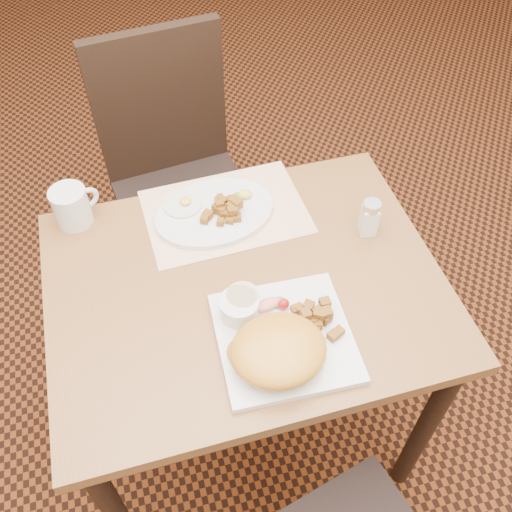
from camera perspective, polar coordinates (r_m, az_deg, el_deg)
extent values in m
plane|color=black|center=(1.96, -0.73, -16.08)|extent=(8.00, 8.00, 0.00)
cube|color=brown|center=(1.32, -1.04, -3.14)|extent=(0.90, 0.70, 0.03)
cylinder|color=black|center=(1.62, 16.54, -16.16)|extent=(0.05, 0.05, 0.71)
cylinder|color=black|center=(1.80, -15.90, -5.58)|extent=(0.05, 0.05, 0.71)
cylinder|color=black|center=(1.88, 8.53, -0.23)|extent=(0.05, 0.05, 0.71)
cylinder|color=black|center=(1.66, 9.95, -23.47)|extent=(0.04, 0.04, 0.42)
cube|color=black|center=(1.91, -6.88, 4.95)|extent=(0.47, 0.47, 0.05)
cylinder|color=black|center=(2.23, -3.34, 4.95)|extent=(0.04, 0.04, 0.42)
cylinder|color=black|center=(2.01, 0.22, -1.80)|extent=(0.04, 0.04, 0.42)
cylinder|color=black|center=(2.18, -12.25, 2.30)|extent=(0.04, 0.04, 0.42)
cylinder|color=black|center=(1.95, -9.63, -4.94)|extent=(0.04, 0.04, 0.42)
cube|color=black|center=(1.88, -9.59, 14.75)|extent=(0.42, 0.09, 0.50)
cube|color=white|center=(1.46, -3.10, 4.45)|extent=(0.41, 0.29, 0.00)
cube|color=silver|center=(1.22, 2.86, -8.14)|extent=(0.29, 0.29, 0.02)
ellipsoid|color=gold|center=(1.15, 2.27, -9.38)|extent=(0.20, 0.18, 0.07)
ellipsoid|color=gold|center=(1.16, 3.73, -10.46)|extent=(0.08, 0.07, 0.03)
ellipsoid|color=gold|center=(1.17, -1.04, -9.42)|extent=(0.08, 0.07, 0.03)
cylinder|color=silver|center=(1.22, -1.68, -5.15)|extent=(0.08, 0.08, 0.05)
cylinder|color=beige|center=(1.21, -1.36, -3.92)|extent=(0.07, 0.07, 0.01)
ellipsoid|color=#387223|center=(1.25, 2.21, -4.63)|extent=(0.04, 0.03, 0.01)
ellipsoid|color=red|center=(1.24, 2.79, -4.83)|extent=(0.03, 0.03, 0.03)
ellipsoid|color=#F28C72|center=(1.24, 1.16, -4.86)|extent=(0.07, 0.04, 0.02)
cylinder|color=white|center=(1.46, -7.37, 5.18)|extent=(0.10, 0.10, 0.01)
ellipsoid|color=yellow|center=(1.45, -7.07, 5.46)|extent=(0.03, 0.03, 0.01)
ellipsoid|color=#387223|center=(1.46, -1.78, 6.01)|extent=(0.04, 0.03, 0.01)
ellipsoid|color=yellow|center=(1.46, -1.11, 6.21)|extent=(0.04, 0.03, 0.02)
cube|color=white|center=(1.40, 11.21, 3.49)|extent=(0.04, 0.04, 0.08)
cylinder|color=silver|center=(1.37, 11.52, 4.92)|extent=(0.05, 0.05, 0.02)
cylinder|color=silver|center=(1.47, -17.99, 4.72)|extent=(0.09, 0.09, 0.10)
torus|color=silver|center=(1.47, -16.49, 5.60)|extent=(0.06, 0.03, 0.06)
cube|color=#8B5616|center=(1.22, 5.98, -6.71)|extent=(0.03, 0.03, 0.02)
cube|color=#8B5616|center=(1.22, 6.25, -6.11)|extent=(0.03, 0.03, 0.02)
cube|color=#8B5616|center=(1.24, 4.00, -5.34)|extent=(0.02, 0.02, 0.02)
cube|color=#8B5616|center=(1.21, 6.33, -5.77)|extent=(0.03, 0.03, 0.02)
cube|color=#8B5616|center=(1.21, 4.84, -7.19)|extent=(0.02, 0.02, 0.02)
cube|color=#8B5616|center=(1.21, 5.99, -7.10)|extent=(0.03, 0.03, 0.02)
cube|color=#8B5616|center=(1.20, 4.99, -5.87)|extent=(0.02, 0.02, 0.02)
cube|color=#8B5616|center=(1.23, 6.98, -6.17)|extent=(0.03, 0.03, 0.02)
cube|color=#8B5616|center=(1.22, 5.39, -6.43)|extent=(0.02, 0.03, 0.02)
cube|color=#8B5616|center=(1.22, 6.18, -5.52)|extent=(0.03, 0.02, 0.02)
cube|color=#8B5616|center=(1.23, 6.58, -5.99)|extent=(0.03, 0.03, 0.02)
cube|color=#8B5616|center=(1.21, 6.24, -5.80)|extent=(0.03, 0.03, 0.02)
cube|color=#8B5616|center=(1.23, 6.26, -6.23)|extent=(0.02, 0.02, 0.02)
cube|color=#8B5616|center=(1.21, 7.70, -7.91)|extent=(0.03, 0.03, 0.02)
cube|color=#8B5616|center=(1.24, 4.47, -5.32)|extent=(0.03, 0.03, 0.02)
cube|color=#8B5616|center=(1.23, 5.89, -6.15)|extent=(0.02, 0.02, 0.02)
cube|color=#8B5616|center=(1.23, 6.90, -4.65)|extent=(0.02, 0.02, 0.02)
cube|color=#8B5616|center=(1.22, 5.17, -6.54)|extent=(0.03, 0.03, 0.02)
cube|color=#8B5616|center=(1.21, 8.23, -7.53)|extent=(0.03, 0.03, 0.02)
cube|color=#8B5616|center=(1.21, 7.04, -5.68)|extent=(0.02, 0.02, 0.02)
cube|color=#8B5616|center=(1.24, 5.28, -5.04)|extent=(0.03, 0.03, 0.02)
cube|color=#8B5616|center=(1.43, -3.48, 4.93)|extent=(0.03, 0.03, 0.02)
cube|color=#8B5616|center=(1.42, -3.31, 4.62)|extent=(0.03, 0.03, 0.02)
cube|color=#8B5616|center=(1.45, -3.80, 5.53)|extent=(0.02, 0.02, 0.01)
cube|color=#8B5616|center=(1.41, -3.67, 5.21)|extent=(0.02, 0.02, 0.02)
cube|color=#8B5616|center=(1.41, -1.96, 5.27)|extent=(0.03, 0.03, 0.02)
cube|color=#8B5616|center=(1.41, -3.11, 4.30)|extent=(0.03, 0.03, 0.02)
cube|color=#8B5616|center=(1.41, -2.50, 5.05)|extent=(0.03, 0.03, 0.02)
cube|color=#8B5616|center=(1.41, -3.22, 4.24)|extent=(0.02, 0.02, 0.02)
cube|color=#8B5616|center=(1.42, -3.45, 4.57)|extent=(0.02, 0.03, 0.02)
cube|color=#8B5616|center=(1.41, -2.79, 4.21)|extent=(0.03, 0.03, 0.02)
cube|color=#8B5616|center=(1.42, -2.40, 5.60)|extent=(0.03, 0.02, 0.02)
cube|color=#8B5616|center=(1.40, -2.43, 4.54)|extent=(0.02, 0.02, 0.02)
cube|color=#8B5616|center=(1.42, -3.25, 5.55)|extent=(0.02, 0.02, 0.02)
cube|color=#8B5616|center=(1.40, -3.57, 3.41)|extent=(0.02, 0.02, 0.02)
cube|color=#8B5616|center=(1.40, -1.93, 3.85)|extent=(0.02, 0.02, 0.02)
cube|color=#8B5616|center=(1.40, -2.62, 3.61)|extent=(0.02, 0.02, 0.01)
cube|color=#8B5616|center=(1.42, -3.50, 4.62)|extent=(0.03, 0.03, 0.02)
cube|color=#8B5616|center=(1.41, -4.84, 4.13)|extent=(0.03, 0.03, 0.02)
cube|color=#8B5616|center=(1.42, -3.81, 4.72)|extent=(0.03, 0.03, 0.02)
cube|color=#8B5616|center=(1.45, -3.58, 5.80)|extent=(0.02, 0.02, 0.02)
cube|color=#8B5616|center=(1.40, -5.18, 3.66)|extent=(0.03, 0.02, 0.02)
cube|color=#8B5616|center=(1.40, -2.20, 4.55)|extent=(0.02, 0.02, 0.02)
cube|color=#8B5616|center=(1.42, -3.77, 4.77)|extent=(0.03, 0.04, 0.02)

